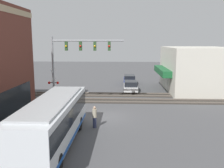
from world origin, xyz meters
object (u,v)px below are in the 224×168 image
Objects in this scene: city_bus at (53,120)px; parked_car_blue at (129,80)px; crossing_signal at (54,83)px; pedestrian_at_crossing at (62,94)px; pedestrian_near_bus at (95,117)px; parked_car_white at (131,86)px.

city_bus is 24.26m from parked_car_blue.
city_bus is 2.68× the size of crossing_signal.
crossing_signal is at bearing 15.27° from city_bus.
city_bus is 5.77× the size of pedestrian_at_crossing.
pedestrian_near_bus is at bearing 171.03° from parked_car_blue.
crossing_signal reaches higher than parked_car_white.
parked_car_white is at bearing -48.79° from crossing_signal.
city_bus is 2.08× the size of parked_car_blue.
city_bus reaches higher than parked_car_blue.
parked_car_white is 2.46× the size of pedestrian_at_crossing.
city_bus reaches higher than parked_car_white.
parked_car_blue reaches higher than parked_car_white.
pedestrian_near_bus reaches higher than parked_car_blue.
pedestrian_at_crossing is at bearing 29.95° from pedestrian_near_bus.
parked_car_blue is 2.77× the size of pedestrian_at_crossing.
city_bus is at bearing 167.13° from parked_car_blue.
city_bus is 6.05× the size of pedestrian_near_bus.
crossing_signal is at bearing 131.21° from parked_car_white.
crossing_signal is 1.68m from pedestrian_at_crossing.
parked_car_blue is 14.52m from pedestrian_at_crossing.
crossing_signal is at bearing 147.55° from parked_car_blue.
city_bus is 2.34× the size of parked_car_white.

